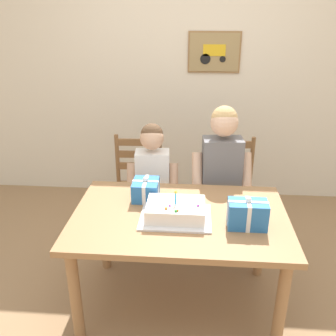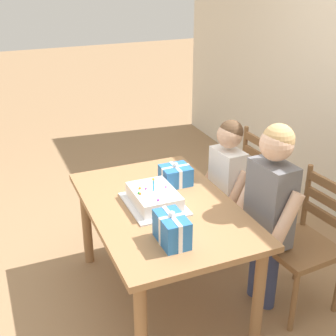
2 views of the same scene
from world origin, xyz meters
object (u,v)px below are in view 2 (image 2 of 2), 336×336
(child_younger, at_px, (227,178))
(child_older, at_px, (270,200))
(dining_table, at_px, (162,219))
(chair_left, at_px, (241,190))
(birthday_cake, at_px, (154,198))
(gift_box_red_large, at_px, (176,175))
(chair_right, at_px, (306,243))
(gift_box_beside_cake, at_px, (172,229))

(child_younger, bearing_deg, child_older, -0.03)
(dining_table, distance_m, chair_left, 0.95)
(birthday_cake, xyz_separation_m, child_younger, (-0.22, 0.66, -0.09))
(gift_box_red_large, xyz_separation_m, chair_right, (0.65, 0.64, -0.32))
(child_older, relative_size, child_younger, 1.13)
(dining_table, relative_size, gift_box_red_large, 6.78)
(dining_table, xyz_separation_m, gift_box_red_large, (-0.24, 0.20, 0.16))
(child_older, bearing_deg, gift_box_beside_cake, -81.09)
(gift_box_red_large, bearing_deg, dining_table, -39.73)
(dining_table, relative_size, birthday_cake, 3.10)
(dining_table, relative_size, chair_right, 1.48)
(birthday_cake, distance_m, child_older, 0.73)
(dining_table, xyz_separation_m, chair_right, (0.40, 0.84, -0.16))
(dining_table, xyz_separation_m, chair_left, (-0.41, 0.84, -0.16))
(chair_right, relative_size, child_younger, 0.81)
(birthday_cake, xyz_separation_m, child_older, (0.32, 0.66, 0.00))
(birthday_cake, bearing_deg, chair_left, 113.45)
(child_younger, bearing_deg, birthday_cake, -71.35)
(chair_right, bearing_deg, dining_table, -115.56)
(chair_left, bearing_deg, gift_box_red_large, -75.57)
(gift_box_beside_cake, height_order, chair_left, gift_box_beside_cake)
(gift_box_red_large, distance_m, child_younger, 0.42)
(dining_table, distance_m, chair_right, 0.95)
(chair_right, relative_size, child_older, 0.72)
(child_older, bearing_deg, gift_box_red_large, -142.57)
(dining_table, xyz_separation_m, birthday_cake, (-0.02, -0.04, 0.15))
(chair_right, xyz_separation_m, child_younger, (-0.65, -0.23, 0.22))
(chair_left, bearing_deg, child_younger, -54.68)
(chair_right, height_order, child_younger, child_younger)
(gift_box_red_large, bearing_deg, gift_box_beside_cake, -25.36)
(dining_table, bearing_deg, chair_left, 115.86)
(gift_box_beside_cake, xyz_separation_m, child_older, (-0.11, 0.72, -0.03))
(gift_box_red_large, height_order, chair_left, chair_left)
(gift_box_beside_cake, bearing_deg, gift_box_red_large, 154.64)
(dining_table, xyz_separation_m, child_younger, (-0.25, 0.61, 0.06))
(gift_box_beside_cake, xyz_separation_m, chair_left, (-0.81, 0.95, -0.34))
(gift_box_beside_cake, xyz_separation_m, chair_right, (-0.00, 0.95, -0.34))
(gift_box_red_large, height_order, gift_box_beside_cake, gift_box_beside_cake)
(dining_table, relative_size, child_older, 1.07)
(child_older, height_order, child_younger, child_older)
(birthday_cake, distance_m, gift_box_red_large, 0.33)
(child_older, distance_m, child_younger, 0.55)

